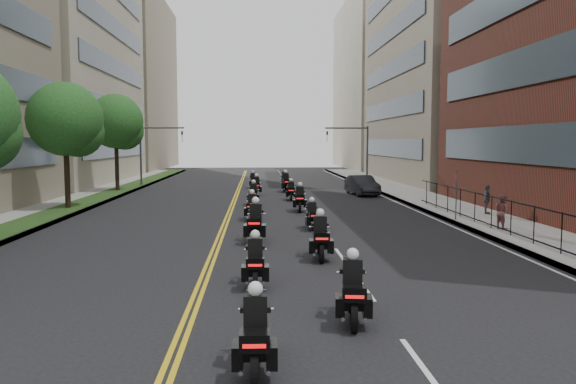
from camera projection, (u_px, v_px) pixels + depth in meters
name	position (u px, v px, depth m)	size (l,w,h in m)	color
ground	(249.00, 364.00, 10.49)	(160.00, 160.00, 0.00)	black
sidewalk_right	(442.00, 205.00, 36.00)	(4.00, 90.00, 0.15)	gray
sidewalk_left	(61.00, 208.00, 34.69)	(4.00, 90.00, 0.15)	gray
grass_strip	(74.00, 206.00, 34.72)	(2.00, 90.00, 0.04)	#203C16
building_right_tan	(462.00, 36.00, 58.05)	(15.11, 28.00, 30.00)	gray
building_right_far	(393.00, 85.00, 88.07)	(15.00, 28.00, 26.00)	gray
building_left_mid	(33.00, 11.00, 55.50)	(16.11, 28.00, 34.00)	gray
building_left_far	(112.00, 83.00, 85.69)	(16.00, 28.00, 26.00)	gray
iron_fence	(522.00, 221.00, 22.94)	(0.05, 28.00, 1.50)	black
street_trees	(32.00, 122.00, 27.93)	(4.40, 38.40, 7.98)	#2E2114
traffic_signal_right	(357.00, 146.00, 52.45)	(4.09, 0.20, 5.60)	#3F3F44
traffic_signal_left	(151.00, 146.00, 51.40)	(4.09, 0.20, 5.60)	#3F3F44
motorcycle_0	(255.00, 337.00, 10.06)	(0.51, 2.21, 1.63)	black
motorcycle_1	(353.00, 293.00, 12.88)	(0.68, 2.30, 1.70)	black
motorcycle_2	(255.00, 264.00, 16.07)	(0.50, 2.19, 1.62)	black
motorcycle_3	(320.00, 239.00, 19.83)	(0.60, 2.41, 1.78)	black
motorcycle_4	(256.00, 224.00, 23.09)	(0.62, 2.54, 1.88)	black
motorcycle_5	(312.00, 217.00, 26.48)	(0.51, 2.07, 1.52)	black
motorcycle_6	(252.00, 208.00, 29.71)	(0.52, 2.20, 1.62)	black
motorcycle_7	(300.00, 200.00, 33.31)	(0.61, 2.37, 1.75)	black
motorcycle_8	(254.00, 195.00, 36.62)	(0.53, 2.26, 1.66)	black
motorcycle_9	(291.00, 192.00, 39.62)	(0.50, 2.11, 1.55)	black
motorcycle_10	(256.00, 187.00, 43.23)	(0.52, 2.28, 1.68)	black
motorcycle_11	(286.00, 183.00, 46.13)	(0.66, 2.47, 1.82)	black
motorcycle_12	(253.00, 181.00, 49.85)	(0.57, 2.15, 1.58)	black
motorcycle_13	(285.00, 179.00, 52.80)	(0.58, 2.10, 1.55)	black
parked_sedan	(362.00, 185.00, 43.54)	(1.61, 4.62, 1.52)	black
pedestrian_b	(502.00, 212.00, 25.66)	(0.77, 0.60, 1.59)	brown
pedestrian_c	(487.00, 199.00, 30.97)	(0.95, 0.39, 1.61)	#46474E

